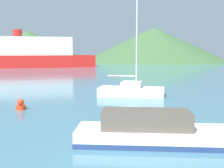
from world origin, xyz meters
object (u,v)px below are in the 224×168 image
object	(u,v)px
sailboat_inner	(131,90)
ferry_distant	(18,54)
buoy_marker	(21,105)
motorboat_near	(176,134)

from	to	relation	value
sailboat_inner	ferry_distant	world-z (taller)	ferry_distant
ferry_distant	buoy_marker	distance (m)	46.55
buoy_marker	ferry_distant	bearing A→B (deg)	104.91
ferry_distant	buoy_marker	xyz separation A→B (m)	(11.96, -44.91, -2.58)
motorboat_near	ferry_distant	bearing A→B (deg)	118.30
motorboat_near	buoy_marker	size ratio (longest dim) A/B	11.56
sailboat_inner	ferry_distant	xyz separation A→B (m)	(-19.32, 40.13, 2.39)
sailboat_inner	buoy_marker	bearing A→B (deg)	-132.18
motorboat_near	ferry_distant	size ratio (longest dim) A/B	0.23
motorboat_near	sailboat_inner	world-z (taller)	sailboat_inner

